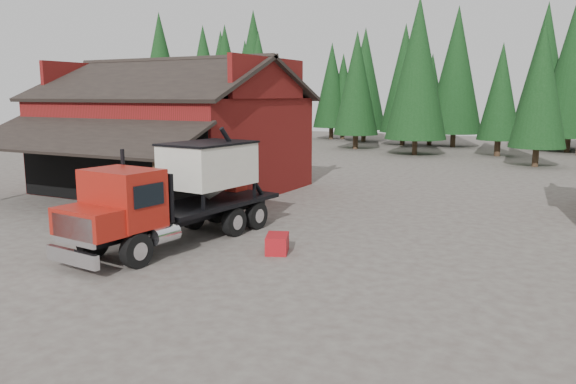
% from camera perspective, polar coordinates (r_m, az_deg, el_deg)
% --- Properties ---
extents(ground, '(120.00, 120.00, 0.00)m').
position_cam_1_polar(ground, '(17.76, -3.66, -7.12)').
color(ground, '#4E433D').
rests_on(ground, ground).
extents(red_barn, '(12.80, 13.63, 7.18)m').
position_cam_1_polar(red_barn, '(31.56, -11.54, 5.12)').
color(red_barn, maroon).
rests_on(red_barn, ground).
extents(conifer_backdrop, '(76.00, 16.00, 16.00)m').
position_cam_1_polar(conifer_backdrop, '(57.43, 18.66, 4.14)').
color(conifer_backdrop, black).
rests_on(conifer_backdrop, ground).
extents(near_pine_a, '(4.40, 4.40, 11.40)m').
position_cam_1_polar(near_pine_a, '(52.54, -8.54, 11.05)').
color(near_pine_a, '#382619').
rests_on(near_pine_a, ground).
extents(near_pine_b, '(3.96, 3.96, 10.40)m').
position_cam_1_polar(near_pine_b, '(44.60, 24.31, 9.89)').
color(near_pine_b, '#382619').
rests_on(near_pine_b, ground).
extents(near_pine_d, '(5.28, 5.28, 13.40)m').
position_cam_1_polar(near_pine_d, '(50.23, 13.04, 12.11)').
color(near_pine_d, '#382619').
rests_on(near_pine_d, ground).
extents(feed_truck, '(3.27, 9.08, 4.01)m').
position_cam_1_polar(feed_truck, '(20.02, -10.92, 0.17)').
color(feed_truck, black).
rests_on(feed_truck, ground).
extents(equip_box, '(1.07, 1.28, 0.60)m').
position_cam_1_polar(equip_box, '(18.70, -1.10, -5.27)').
color(equip_box, maroon).
rests_on(equip_box, ground).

